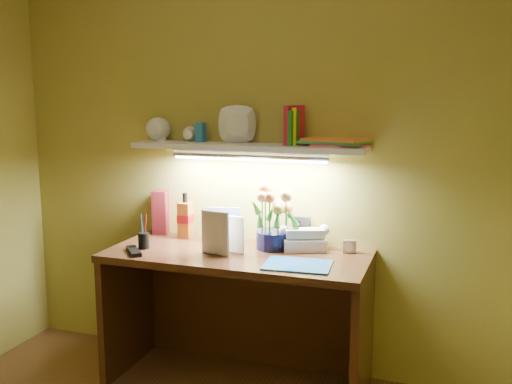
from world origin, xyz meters
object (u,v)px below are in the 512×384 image
(desk, at_px, (237,319))
(telephone, at_px, (304,237))
(flower_bouquet, at_px, (274,218))
(desk_clock, at_px, (349,246))
(whisky_bottle, at_px, (185,215))

(desk, bearing_deg, telephone, 28.48)
(flower_bouquet, xyz_separation_m, desk_clock, (0.41, 0.04, -0.13))
(desk, relative_size, flower_bouquet, 4.16)
(desk, distance_m, telephone, 0.58)
(flower_bouquet, bearing_deg, desk, -137.61)
(flower_bouquet, xyz_separation_m, whisky_bottle, (-0.56, 0.06, -0.03))
(flower_bouquet, height_order, desk_clock, flower_bouquet)
(telephone, bearing_deg, flower_bouquet, 168.95)
(telephone, distance_m, whisky_bottle, 0.73)
(desk, bearing_deg, whisky_bottle, 152.61)
(desk_clock, bearing_deg, telephone, 168.89)
(whisky_bottle, bearing_deg, flower_bouquet, -6.10)
(desk_clock, height_order, whisky_bottle, whisky_bottle)
(telephone, relative_size, desk_clock, 3.29)
(desk, distance_m, whisky_bottle, 0.68)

